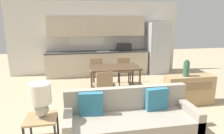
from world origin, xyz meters
TOP-DOWN VIEW (x-y plane):
  - wall_back at (-0.01, 4.63)m, footprint 6.40×0.07m
  - kitchen_counter at (0.02, 4.33)m, footprint 3.74×0.65m
  - refrigerator at (2.30, 4.23)m, footprint 0.77×0.73m
  - dining_table at (0.26, 2.35)m, footprint 1.38×0.81m
  - couch at (0.06, 0.03)m, footprint 2.22×0.80m
  - side_table at (-1.39, 0.03)m, footprint 0.48×0.48m
  - table_lamp at (-1.37, 0.03)m, footprint 0.33×0.33m
  - credenza at (1.88, 1.21)m, footprint 1.19×0.39m
  - vase at (1.75, 1.19)m, footprint 0.14×0.14m
  - dining_chair_far_right at (0.71, 3.07)m, footprint 0.47×0.47m
  - dining_chair_near_left at (-0.17, 1.63)m, footprint 0.48×0.48m
  - dining_chair_far_left at (-0.18, 3.15)m, footprint 0.46×0.46m

SIDE VIEW (x-z plane):
  - couch at x=0.06m, z-range -0.09..0.78m
  - credenza at x=1.88m, z-range 0.00..0.72m
  - side_table at x=-1.39m, z-range 0.09..0.64m
  - dining_chair_far_right at x=0.71m, z-range 0.07..0.90m
  - dining_chair_near_left at x=-0.17m, z-range 0.07..0.90m
  - dining_chair_far_left at x=-0.18m, z-range 0.07..0.90m
  - dining_table at x=0.26m, z-range 0.30..1.05m
  - kitchen_counter at x=0.02m, z-range -0.23..1.92m
  - table_lamp at x=-1.37m, z-range 0.59..1.15m
  - vase at x=1.75m, z-range 0.71..1.10m
  - refrigerator at x=2.30m, z-range 0.00..1.94m
  - wall_back at x=-0.01m, z-range 0.00..2.70m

